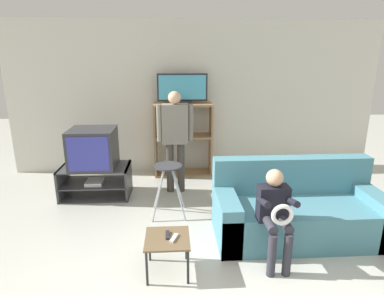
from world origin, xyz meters
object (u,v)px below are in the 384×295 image
at_px(tv_stand, 96,181).
at_px(television_main, 93,148).
at_px(folding_stool, 168,175).
at_px(remote_control_white, 174,238).
at_px(snack_table, 167,242).
at_px(couch, 297,211).
at_px(television_flat, 182,89).
at_px(person_seated_child, 275,210).
at_px(remote_control_black, 168,235).
at_px(person_standing_adult, 175,133).
at_px(media_shelf, 183,139).

relative_size(tv_stand, television_main, 1.57).
height_order(folding_stool, remote_control_white, folding_stool).
xyz_separation_m(snack_table, couch, (1.48, 0.59, -0.03)).
height_order(television_flat, person_seated_child, television_flat).
distance_m(folding_stool, couch, 1.61).
distance_m(television_flat, remote_control_black, 2.88).
height_order(television_flat, snack_table, television_flat).
bearing_deg(remote_control_black, person_standing_adult, 85.43).
distance_m(tv_stand, television_flat, 2.01).
relative_size(television_main, television_flat, 0.76).
xyz_separation_m(remote_control_white, person_seated_child, (0.99, 0.12, 0.20)).
xyz_separation_m(folding_stool, couch, (1.48, -0.57, -0.26)).
xyz_separation_m(media_shelf, television_flat, (-0.01, 0.02, 0.84)).
xyz_separation_m(remote_control_white, person_standing_adult, (0.04, 1.95, 0.55)).
xyz_separation_m(television_main, person_seated_child, (2.13, -1.72, -0.17)).
bearing_deg(television_flat, couch, -59.41).
xyz_separation_m(person_standing_adult, person_seated_child, (0.95, -1.83, -0.35)).
bearing_deg(person_standing_adult, remote_control_black, -92.96).
bearing_deg(media_shelf, person_standing_adult, -100.89).
bearing_deg(television_main, tv_stand, 107.23).
distance_m(television_main, snack_table, 2.15).
height_order(television_main, couch, television_main).
bearing_deg(person_seated_child, media_shelf, 107.44).
bearing_deg(folding_stool, tv_stand, 148.17).
bearing_deg(television_flat, media_shelf, -75.92).
xyz_separation_m(snack_table, remote_control_black, (0.00, 0.03, 0.06)).
xyz_separation_m(media_shelf, remote_control_white, (-0.18, -2.69, -0.26)).
bearing_deg(remote_control_black, television_main, 119.60).
height_order(tv_stand, person_seated_child, person_seated_child).
height_order(remote_control_white, person_seated_child, person_seated_child).
bearing_deg(folding_stool, snack_table, -90.07).
bearing_deg(folding_stool, remote_control_black, -89.95).
bearing_deg(person_standing_adult, folding_stool, -97.35).
bearing_deg(tv_stand, person_seated_child, -39.14).
xyz_separation_m(tv_stand, folding_stool, (1.08, -0.67, 0.33)).
height_order(media_shelf, person_standing_adult, person_standing_adult).
bearing_deg(remote_control_black, snack_table, -95.84).
height_order(television_flat, couch, television_flat).
xyz_separation_m(media_shelf, person_seated_child, (0.81, -2.57, -0.06)).
xyz_separation_m(folding_stool, person_seated_child, (1.05, -1.06, 0.02)).
bearing_deg(tv_stand, snack_table, -59.42).
bearing_deg(television_main, person_seated_child, -38.94).
height_order(television_main, remote_control_black, television_main).
xyz_separation_m(tv_stand, television_main, (0.01, -0.02, 0.51)).
distance_m(remote_control_white, person_seated_child, 1.01).
bearing_deg(remote_control_white, person_standing_adult, 109.75).
xyz_separation_m(tv_stand, remote_control_black, (1.08, -1.80, 0.15)).
bearing_deg(person_seated_child, television_flat, 107.41).
bearing_deg(person_standing_adult, media_shelf, 79.11).
distance_m(folding_stool, remote_control_black, 1.14).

